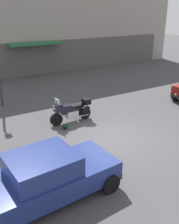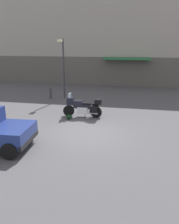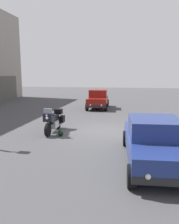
{
  "view_description": "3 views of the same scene",
  "coord_description": "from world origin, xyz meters",
  "px_view_note": "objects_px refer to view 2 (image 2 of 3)",
  "views": [
    {
      "loc": [
        -6.19,
        -8.24,
        5.38
      ],
      "look_at": [
        -0.61,
        0.95,
        1.04
      ],
      "focal_mm": 41.29,
      "sensor_mm": 36.0,
      "label": 1
    },
    {
      "loc": [
        2.1,
        -9.76,
        4.07
      ],
      "look_at": [
        0.06,
        0.43,
        0.95
      ],
      "focal_mm": 36.62,
      "sensor_mm": 36.0,
      "label": 2
    },
    {
      "loc": [
        -11.57,
        -1.4,
        2.97
      ],
      "look_at": [
        -0.38,
        0.64,
        1.06
      ],
      "focal_mm": 35.85,
      "sensor_mm": 36.0,
      "label": 3
    }
  ],
  "objects_px": {
    "motorcycle": "(83,107)",
    "bollard_curbside": "(51,93)",
    "helmet": "(69,117)",
    "streetlamp_curbside": "(63,63)"
  },
  "relations": [
    {
      "from": "motorcycle",
      "to": "bollard_curbside",
      "type": "relative_size",
      "value": 2.56
    },
    {
      "from": "motorcycle",
      "to": "bollard_curbside",
      "type": "distance_m",
      "value": 5.23
    },
    {
      "from": "bollard_curbside",
      "to": "helmet",
      "type": "bearing_deg",
      "value": -58.59
    },
    {
      "from": "streetlamp_curbside",
      "to": "bollard_curbside",
      "type": "xyz_separation_m",
      "value": [
        -1.02,
        -0.14,
        -2.24
      ]
    },
    {
      "from": "motorcycle",
      "to": "bollard_curbside",
      "type": "bearing_deg",
      "value": -49.32
    },
    {
      "from": "streetlamp_curbside",
      "to": "bollard_curbside",
      "type": "distance_m",
      "value": 2.47
    },
    {
      "from": "helmet",
      "to": "bollard_curbside",
      "type": "xyz_separation_m",
      "value": [
        -2.77,
        4.53,
        0.33
      ]
    },
    {
      "from": "motorcycle",
      "to": "streetlamp_curbside",
      "type": "bearing_deg",
      "value": -59.75
    },
    {
      "from": "motorcycle",
      "to": "bollard_curbside",
      "type": "xyz_separation_m",
      "value": [
        -3.44,
        3.94,
        -0.15
      ]
    },
    {
      "from": "bollard_curbside",
      "to": "motorcycle",
      "type": "bearing_deg",
      "value": -48.83
    }
  ]
}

